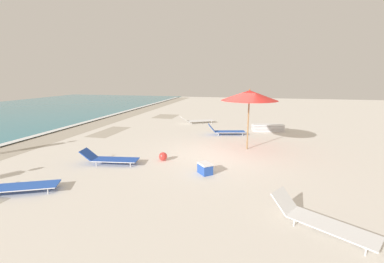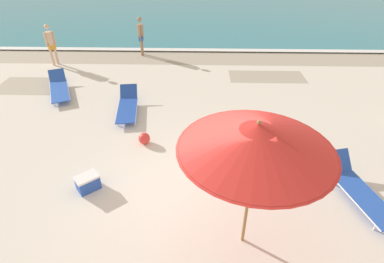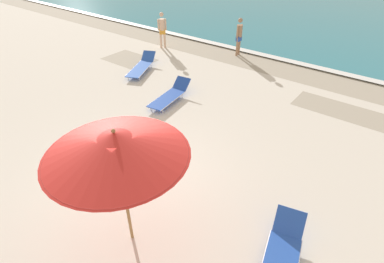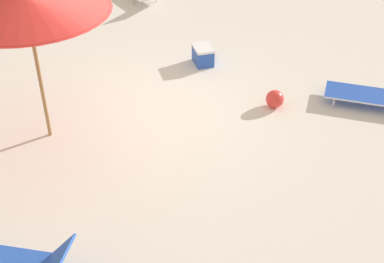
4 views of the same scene
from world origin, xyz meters
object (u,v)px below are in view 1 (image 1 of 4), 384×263
Objects in this scene: sun_lounger_beside_umbrella at (13,186)px; beach_ball at (163,156)px; cooler_box at (205,168)px; lounger_stack at (268,128)px; sun_lounger_near_water_right at (226,131)px; sun_lounger_under_umbrella at (110,158)px; beach_umbrella at (249,96)px; sun_lounger_near_water_left at (197,120)px; sun_lounger_mid_beach_solo at (320,220)px.

sun_lounger_beside_umbrella is 7.29× the size of beach_ball.
cooler_box reaches higher than beach_ball.
sun_lounger_near_water_right is at bearing 113.51° from lounger_stack.
cooler_box is at bearing -100.21° from sun_lounger_under_umbrella.
beach_umbrella is at bearing -169.33° from sun_lounger_near_water_right.
sun_lounger_near_water_right reaches higher than cooler_box.
sun_lounger_near_water_left is at bearing -37.67° from sun_lounger_beside_umbrella.
beach_umbrella is 1.37× the size of lounger_stack.
sun_lounger_beside_umbrella is at bearing 122.57° from sun_lounger_mid_beach_solo.
beach_ball is at bearing -158.65° from cooler_box.
sun_lounger_under_umbrella reaches higher than lounger_stack.
lounger_stack is at bearing -60.53° from sun_lounger_beside_umbrella.
beach_umbrella reaches higher than cooler_box.
lounger_stack is at bearing 122.19° from cooler_box.
sun_lounger_mid_beach_solo is 5.95m from beach_ball.
sun_lounger_near_water_left is (1.65, 4.63, -0.00)m from lounger_stack.
sun_lounger_near_water_left is 3.92m from sun_lounger_near_water_right.
lounger_stack is 0.84× the size of sun_lounger_near_water_left.
sun_lounger_under_umbrella is 9.15m from sun_lounger_near_water_left.
lounger_stack is 0.92× the size of sun_lounger_near_water_right.
sun_lounger_beside_umbrella is 3.86× the size of cooler_box.
beach_umbrella is 3.63m from sun_lounger_near_water_right.
sun_lounger_under_umbrella is (-3.20, 4.90, -2.16)m from beach_umbrella.
sun_lounger_under_umbrella reaches higher than sun_lounger_beside_umbrella.
sun_lounger_near_water_right is 1.02× the size of sun_lounger_mid_beach_solo.
beach_umbrella is 6.54m from sun_lounger_mid_beach_solo.
beach_umbrella is 1.25× the size of sun_lounger_under_umbrella.
sun_lounger_beside_umbrella is 12.15m from sun_lounger_near_water_left.
sun_lounger_near_water_right is at bearing -39.88° from sun_lounger_under_umbrella.
sun_lounger_beside_umbrella is 1.13× the size of sun_lounger_mid_beach_solo.
sun_lounger_under_umbrella is 3.09m from sun_lounger_beside_umbrella.
beach_umbrella reaches higher than sun_lounger_under_umbrella.
sun_lounger_mid_beach_solo is at bearing -114.49° from sun_lounger_beside_umbrella.
sun_lounger_near_water_right is at bearing -54.82° from sun_lounger_beside_umbrella.
beach_umbrella is at bearing -52.77° from beach_ball.
sun_lounger_mid_beach_solo is at bearing -164.74° from beach_umbrella.
sun_lounger_near_water_left is at bearing -16.45° from sun_lounger_under_umbrella.
cooler_box is at bearing 165.45° from sun_lounger_near_water_right.
sun_lounger_near_water_right reaches higher than sun_lounger_mid_beach_solo.
sun_lounger_mid_beach_solo reaches higher than sun_lounger_near_water_left.
lounger_stack is at bearing 35.15° from sun_lounger_mid_beach_solo.
beach_umbrella is at bearing -177.68° from sun_lounger_near_water_left.
beach_umbrella is 1.28× the size of sun_lounger_mid_beach_solo.
cooler_box is at bearing 164.86° from sun_lounger_near_water_left.
sun_lounger_beside_umbrella is (-2.80, 1.32, -0.01)m from sun_lounger_under_umbrella.
lounger_stack is 0.94× the size of sun_lounger_mid_beach_solo.
sun_lounger_under_umbrella is 1.01× the size of sun_lounger_near_water_right.
beach_umbrella is at bearing 155.33° from lounger_stack.
sun_lounger_beside_umbrella is at bearing 146.98° from sun_lounger_under_umbrella.
beach_ball is (3.59, 4.74, -0.06)m from sun_lounger_mid_beach_solo.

